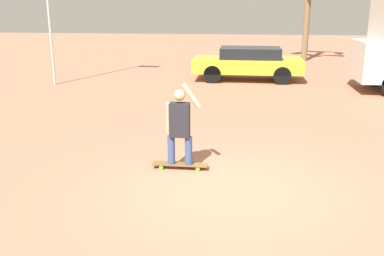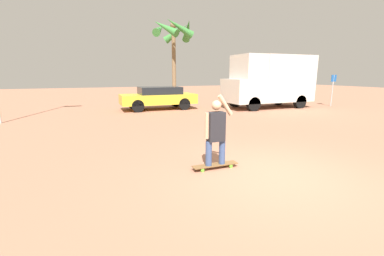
{
  "view_description": "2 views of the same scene",
  "coord_description": "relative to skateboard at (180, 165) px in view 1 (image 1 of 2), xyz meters",
  "views": [
    {
      "loc": [
        0.2,
        -6.71,
        3.0
      ],
      "look_at": [
        -0.81,
        1.59,
        0.59
      ],
      "focal_mm": 40.0,
      "sensor_mm": 36.0,
      "label": 1
    },
    {
      "loc": [
        -3.43,
        -4.06,
        2.07
      ],
      "look_at": [
        -1.18,
        1.66,
        0.78
      ],
      "focal_mm": 24.0,
      "sensor_mm": 36.0,
      "label": 2
    }
  ],
  "objects": [
    {
      "name": "ground_plane",
      "position": [
        0.95,
        -0.82,
        -0.08
      ],
      "size": [
        80.0,
        80.0,
        0.0
      ],
      "primitive_type": "plane",
      "color": "#A36B51"
    },
    {
      "name": "person_skateboarder",
      "position": [
        -0.0,
        0.0,
        0.81
      ],
      "size": [
        0.66,
        0.22,
        1.56
      ],
      "color": "#384C7A",
      "rests_on": "skateboard"
    },
    {
      "name": "skateboard",
      "position": [
        0.0,
        0.0,
        0.0
      ],
      "size": [
        1.06,
        0.22,
        0.1
      ],
      "color": "brown",
      "rests_on": "ground_plane"
    },
    {
      "name": "parked_car_yellow",
      "position": [
        1.29,
        10.23,
        0.66
      ],
      "size": [
        4.41,
        1.87,
        1.35
      ],
      "color": "black",
      "rests_on": "ground_plane"
    }
  ]
}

